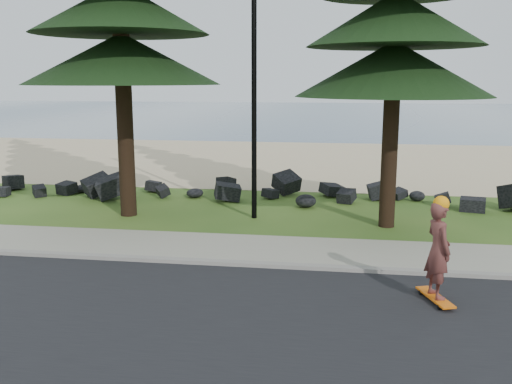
% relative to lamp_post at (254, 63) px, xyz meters
% --- Properties ---
extents(ground, '(160.00, 160.00, 0.00)m').
position_rel_lamp_post_xyz_m(ground, '(0.00, -3.20, -4.13)').
color(ground, '#2A4D18').
rests_on(ground, ground).
extents(road, '(160.00, 7.00, 0.02)m').
position_rel_lamp_post_xyz_m(road, '(0.00, -7.70, -4.12)').
color(road, black).
rests_on(road, ground).
extents(kerb, '(160.00, 0.20, 0.10)m').
position_rel_lamp_post_xyz_m(kerb, '(0.00, -4.10, -4.08)').
color(kerb, gray).
rests_on(kerb, ground).
extents(sidewalk, '(160.00, 2.00, 0.08)m').
position_rel_lamp_post_xyz_m(sidewalk, '(0.00, -3.00, -4.09)').
color(sidewalk, gray).
rests_on(sidewalk, ground).
extents(beach_sand, '(160.00, 15.00, 0.01)m').
position_rel_lamp_post_xyz_m(beach_sand, '(0.00, 11.30, -4.13)').
color(beach_sand, '#CBAD87').
rests_on(beach_sand, ground).
extents(ocean, '(160.00, 58.00, 0.01)m').
position_rel_lamp_post_xyz_m(ocean, '(0.00, 47.80, -4.13)').
color(ocean, '#3A5470').
rests_on(ocean, ground).
extents(seawall_boulders, '(60.00, 2.40, 1.10)m').
position_rel_lamp_post_xyz_m(seawall_boulders, '(0.00, 2.40, -4.13)').
color(seawall_boulders, black).
rests_on(seawall_boulders, ground).
extents(lamp_post, '(0.25, 0.14, 8.14)m').
position_rel_lamp_post_xyz_m(lamp_post, '(0.00, 0.00, 0.00)').
color(lamp_post, black).
rests_on(lamp_post, ground).
extents(skateboarder, '(0.57, 1.01, 1.83)m').
position_rel_lamp_post_xyz_m(skateboarder, '(3.94, -5.48, -3.21)').
color(skateboarder, orange).
rests_on(skateboarder, ground).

